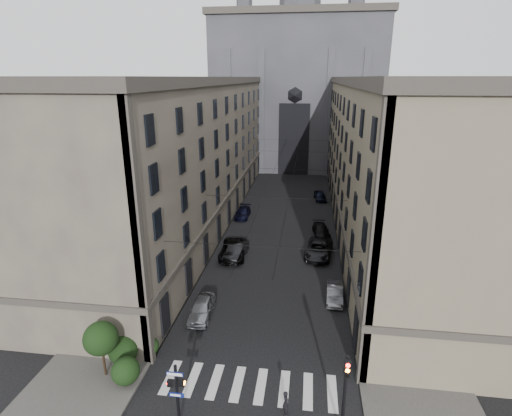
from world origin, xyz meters
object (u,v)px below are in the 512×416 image
at_px(car_left_near, 202,308).
at_px(car_right_far, 320,196).
at_px(car_left_midnear, 236,252).
at_px(car_left_far, 243,213).
at_px(pedestrian, 286,403).
at_px(car_right_midfar, 321,230).
at_px(traffic_light_right, 345,387).
at_px(car_right_near, 335,293).
at_px(car_right_midnear, 319,249).
at_px(car_left_midfar, 233,250).
at_px(pedestrian_signal_left, 177,391).
at_px(gothic_tower, 298,82).

height_order(car_left_near, car_right_far, car_left_near).
height_order(car_left_midnear, car_right_far, car_left_midnear).
bearing_deg(car_left_near, car_left_far, 89.73).
bearing_deg(pedestrian, car_right_midfar, -24.12).
bearing_deg(traffic_light_right, car_right_midfar, 91.07).
height_order(car_right_far, pedestrian, pedestrian).
height_order(traffic_light_right, car_right_far, traffic_light_right).
distance_m(car_right_near, car_right_midnear, 9.16).
bearing_deg(car_left_midfar, car_right_midfar, 34.22).
distance_m(traffic_light_right, car_left_far, 36.74).
distance_m(pedestrian_signal_left, car_right_far, 46.02).
bearing_deg(pedestrian_signal_left, car_right_near, 57.30).
xyz_separation_m(car_left_far, pedestrian, (8.22, -33.77, 0.13)).
xyz_separation_m(car_left_midnear, car_right_midnear, (8.91, 1.81, 0.03)).
distance_m(pedestrian_signal_left, traffic_light_right, 9.18).
relative_size(car_left_near, car_left_far, 0.95).
distance_m(gothic_tower, car_left_midnear, 54.39).
height_order(car_left_midnear, car_right_midfar, car_left_midnear).
distance_m(car_left_near, car_right_midnear, 16.32).
xyz_separation_m(car_left_midfar, pedestrian, (7.10, -20.80, -0.02)).
xyz_separation_m(car_right_midnear, car_right_far, (0.53, 21.39, -0.10)).
height_order(car_left_midfar, car_right_midfar, car_left_midfar).
distance_m(car_right_near, car_right_far, 30.47).
height_order(pedestrian_signal_left, car_left_midnear, pedestrian_signal_left).
bearing_deg(car_left_midnear, car_right_far, 75.22).
bearing_deg(car_right_near, traffic_light_right, -89.45).
bearing_deg(car_right_midfar, car_right_far, 82.49).
bearing_deg(car_right_midfar, car_left_midfar, -148.92).
bearing_deg(car_right_midfar, gothic_tower, 89.59).
height_order(car_left_near, car_right_midnear, car_right_midnear).
height_order(pedestrian_signal_left, pedestrian, pedestrian_signal_left).
bearing_deg(pedestrian, gothic_tower, -16.95).
bearing_deg(gothic_tower, car_right_far, -79.63).
xyz_separation_m(gothic_tower, traffic_light_right, (5.60, -73.04, -14.51)).
distance_m(gothic_tower, car_left_far, 42.25).
relative_size(car_left_near, car_right_far, 1.03).
bearing_deg(pedestrian, car_left_midfar, -0.05).
height_order(car_left_midfar, car_right_far, car_left_midfar).
relative_size(car_left_midnear, car_right_midnear, 0.81).
distance_m(traffic_light_right, car_right_midfar, 29.60).
bearing_deg(car_right_near, gothic_tower, 97.63).
bearing_deg(gothic_tower, car_right_midnear, -84.65).
xyz_separation_m(pedestrian_signal_left, car_right_midnear, (8.17, 23.78, -1.50)).
distance_m(car_right_near, car_right_midfar, 15.21).
xyz_separation_m(gothic_tower, car_right_midnear, (4.65, -49.68, -16.98)).
bearing_deg(car_right_midnear, car_left_near, -119.12).
bearing_deg(car_right_near, car_left_midnear, 146.37).
bearing_deg(car_left_near, car_left_midnear, 84.11).
relative_size(car_right_near, car_right_far, 0.94).
distance_m(car_left_midfar, car_right_far, 24.89).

